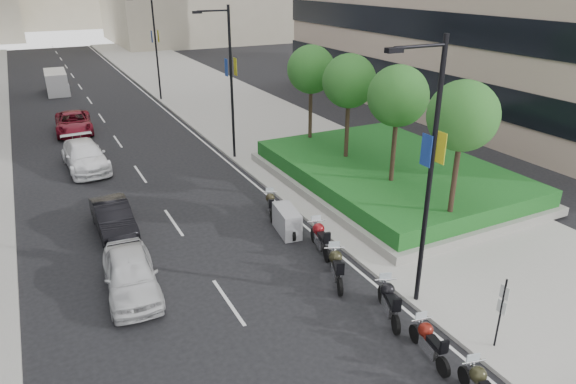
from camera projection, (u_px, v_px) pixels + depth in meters
ground at (324, 359)px, 15.22m from camera, size 160.00×160.00×0.00m
sidewalk_right at (234, 108)px, 43.55m from camera, size 10.00×100.00×0.15m
lane_edge at (173, 116)px, 41.36m from camera, size 0.12×100.00×0.01m
lane_centre at (106, 124)px, 39.17m from camera, size 0.12×100.00×0.01m
planter at (389, 180)px, 27.48m from camera, size 10.00×14.00×0.40m
hedge at (390, 170)px, 27.24m from camera, size 9.40×13.40×0.80m
tree_0 at (463, 117)px, 19.95m from camera, size 2.80×2.80×6.30m
tree_1 at (398, 97)px, 23.23m from camera, size 2.80×2.80×6.30m
tree_2 at (349, 81)px, 26.51m from camera, size 2.80×2.80×6.30m
tree_3 at (311, 70)px, 29.78m from camera, size 2.80×2.80×6.30m
lamp_post_0 at (427, 166)px, 15.81m from camera, size 2.34×0.45×9.00m
lamp_post_1 at (229, 77)px, 29.73m from camera, size 2.34×0.45×9.00m
lamp_post_2 at (154, 43)px, 44.48m from camera, size 2.34×0.45×9.00m
parking_sign at (501, 310)px, 15.03m from camera, size 0.06×0.32×2.50m
motorcycle_1 at (429, 342)px, 15.08m from camera, size 0.70×2.10×1.05m
motorcycle_2 at (389, 301)px, 16.88m from camera, size 1.04×2.17×1.13m
motorcycle_3 at (336, 267)px, 18.84m from camera, size 1.09×2.18×1.15m
motorcycle_4 at (320, 238)px, 20.92m from camera, size 0.80×2.29×1.15m
motorcycle_5 at (287, 221)px, 22.43m from camera, size 1.04×2.01×1.16m
motorcycle_6 at (271, 204)px, 24.17m from camera, size 0.92×1.91×1.00m
car_a at (131, 274)px, 18.12m from camera, size 2.12×4.54×1.50m
car_b at (113, 218)px, 22.47m from camera, size 1.50×4.20×1.38m
car_c at (85, 156)px, 29.88m from camera, size 2.41×5.42×1.55m
car_d at (74, 123)px, 36.80m from camera, size 2.74×5.39×1.46m
delivery_van at (57, 83)px, 48.96m from camera, size 2.04×4.98×2.07m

